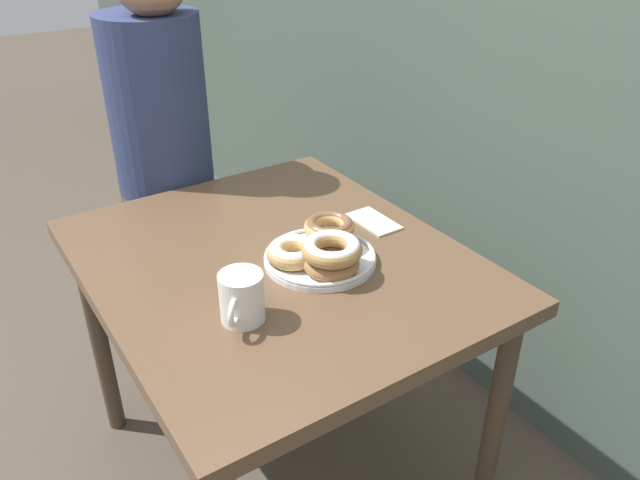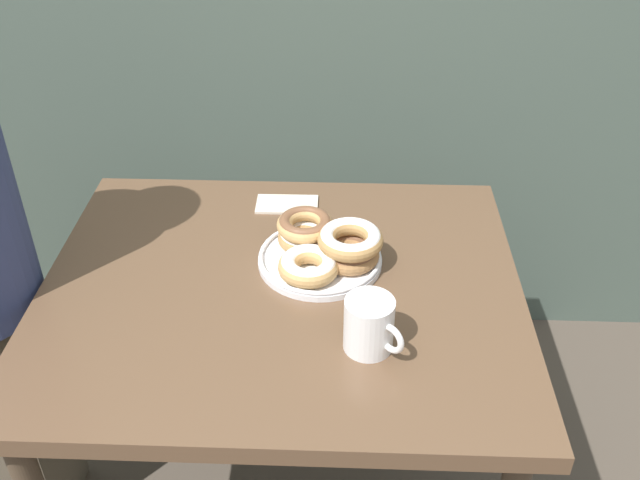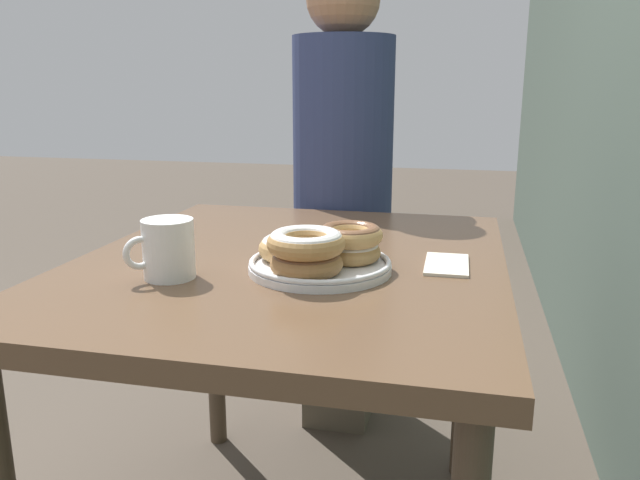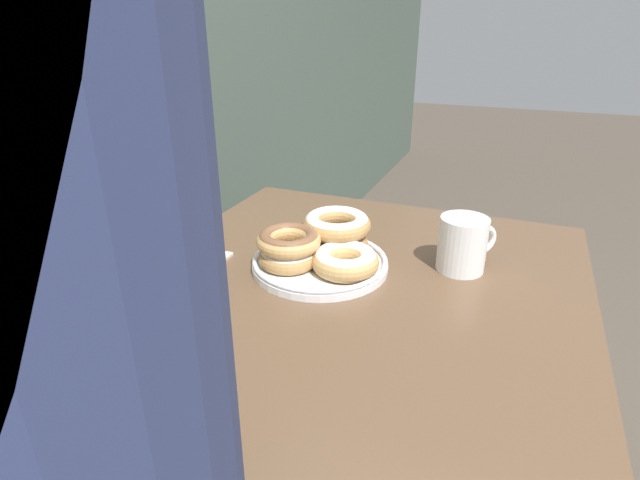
# 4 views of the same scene
# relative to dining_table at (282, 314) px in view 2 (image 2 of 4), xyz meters

# --- Properties ---
(dining_table) EXTENTS (0.99, 0.84, 0.72)m
(dining_table) POSITION_rel_dining_table_xyz_m (0.00, 0.00, 0.00)
(dining_table) COLOR brown
(dining_table) RESTS_ON ground_plane
(donut_plate) EXTENTS (0.28, 0.27, 0.09)m
(donut_plate) POSITION_rel_dining_table_xyz_m (0.09, 0.08, 0.12)
(donut_plate) COLOR white
(donut_plate) RESTS_ON dining_table
(coffee_mug) EXTENTS (0.11, 0.11, 0.11)m
(coffee_mug) POSITION_rel_dining_table_xyz_m (0.18, -0.18, 0.14)
(coffee_mug) COLOR white
(coffee_mug) RESTS_ON dining_table
(napkin) EXTENTS (0.15, 0.08, 0.01)m
(napkin) POSITION_rel_dining_table_xyz_m (-0.01, 0.31, 0.08)
(napkin) COLOR beige
(napkin) RESTS_ON dining_table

